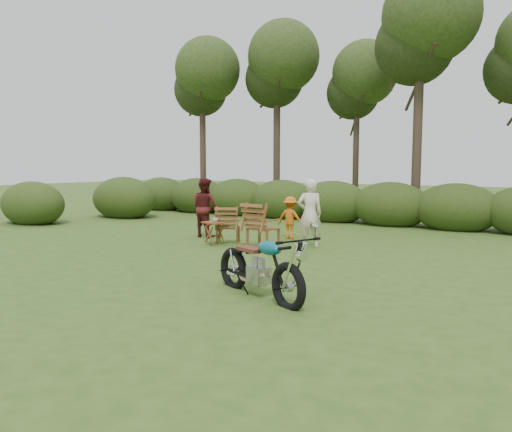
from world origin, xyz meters
The scene contains 10 objects.
ground centered at (0.00, 0.00, 0.00)m, with size 80.00×80.00×0.00m, color #304C19.
tree_line centered at (0.50, 9.74, 3.81)m, with size 22.52×11.62×8.14m.
motorcycle centered at (1.19, -0.56, 0.00)m, with size 1.99×0.76×1.14m, color #0D94AE, non-canonical shape.
lawn_chair_right centered at (-1.13, 3.20, 0.00)m, with size 0.72×0.72×1.04m, color brown, non-canonical shape.
lawn_chair_left centered at (-2.19, 3.25, 0.00)m, with size 0.62×0.62×0.91m, color #5A3116, non-canonical shape.
side_table centered at (-2.27, 2.82, 0.28)m, with size 0.55×0.46×0.56m, color brown, non-canonical shape.
cup centered at (-2.23, 2.79, 0.62)m, with size 0.14×0.14×0.11m, color #BEB29D.
adult_a centered at (-0.16, 3.71, 0.00)m, with size 0.59×0.38×1.61m, color #F3DFC8.
adult_b centered at (-3.31, 3.72, 0.00)m, with size 0.77×0.60×1.59m, color #4E1616.
child centered at (-1.22, 4.67, 0.00)m, with size 0.71×0.41×1.11m, color #CD6213.
Camera 1 is at (5.12, -6.61, 1.95)m, focal length 35.00 mm.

